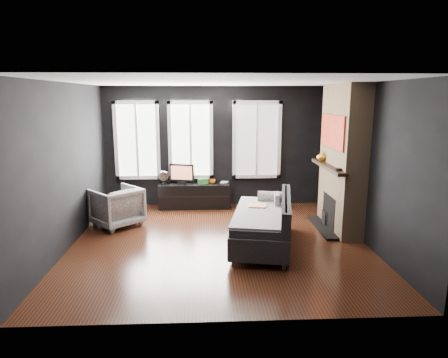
{
  "coord_description": "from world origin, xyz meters",
  "views": [
    {
      "loc": [
        -0.23,
        -6.54,
        2.48
      ],
      "look_at": [
        0.1,
        0.3,
        1.05
      ],
      "focal_mm": 32.0,
      "sensor_mm": 36.0,
      "label": 1
    }
  ],
  "objects_px": {
    "mug": "(212,181)",
    "book": "(221,178)",
    "monitor": "(182,173)",
    "mantel_vase": "(322,156)",
    "media_console": "(195,195)",
    "armchair": "(116,205)",
    "sofa": "(262,221)"
  },
  "relations": [
    {
      "from": "sofa",
      "to": "armchair",
      "type": "relative_size",
      "value": 2.41
    },
    {
      "from": "monitor",
      "to": "book",
      "type": "bearing_deg",
      "value": 20.69
    },
    {
      "from": "sofa",
      "to": "monitor",
      "type": "relative_size",
      "value": 3.55
    },
    {
      "from": "media_console",
      "to": "mantel_vase",
      "type": "height_order",
      "value": "mantel_vase"
    },
    {
      "from": "sofa",
      "to": "media_console",
      "type": "distance_m",
      "value": 2.72
    },
    {
      "from": "mantel_vase",
      "to": "monitor",
      "type": "bearing_deg",
      "value": 157.11
    },
    {
      "from": "armchair",
      "to": "monitor",
      "type": "xyz_separation_m",
      "value": [
        1.2,
        1.25,
        0.39
      ]
    },
    {
      "from": "sofa",
      "to": "mantel_vase",
      "type": "relative_size",
      "value": 9.46
    },
    {
      "from": "media_console",
      "to": "mantel_vase",
      "type": "xyz_separation_m",
      "value": [
        2.52,
        -1.19,
        1.06
      ]
    },
    {
      "from": "monitor",
      "to": "mug",
      "type": "height_order",
      "value": "monitor"
    },
    {
      "from": "monitor",
      "to": "mantel_vase",
      "type": "bearing_deg",
      "value": -7.86
    },
    {
      "from": "armchair",
      "to": "book",
      "type": "relative_size",
      "value": 3.84
    },
    {
      "from": "sofa",
      "to": "book",
      "type": "bearing_deg",
      "value": 114.5
    },
    {
      "from": "sofa",
      "to": "media_console",
      "type": "xyz_separation_m",
      "value": [
        -1.19,
        2.44,
        -0.16
      ]
    },
    {
      "from": "media_console",
      "to": "monitor",
      "type": "relative_size",
      "value": 2.82
    },
    {
      "from": "monitor",
      "to": "mug",
      "type": "distance_m",
      "value": 0.71
    },
    {
      "from": "sofa",
      "to": "book",
      "type": "distance_m",
      "value": 2.6
    },
    {
      "from": "mantel_vase",
      "to": "armchair",
      "type": "bearing_deg",
      "value": -179.09
    },
    {
      "from": "sofa",
      "to": "armchair",
      "type": "bearing_deg",
      "value": 167.29
    },
    {
      "from": "sofa",
      "to": "mantel_vase",
      "type": "distance_m",
      "value": 2.03
    },
    {
      "from": "armchair",
      "to": "media_console",
      "type": "distance_m",
      "value": 1.94
    },
    {
      "from": "media_console",
      "to": "book",
      "type": "distance_m",
      "value": 0.72
    },
    {
      "from": "mug",
      "to": "book",
      "type": "height_order",
      "value": "book"
    },
    {
      "from": "monitor",
      "to": "armchair",
      "type": "bearing_deg",
      "value": -118.87
    },
    {
      "from": "media_console",
      "to": "monitor",
      "type": "distance_m",
      "value": 0.6
    },
    {
      "from": "book",
      "to": "mantel_vase",
      "type": "distance_m",
      "value": 2.4
    },
    {
      "from": "mug",
      "to": "sofa",
      "type": "bearing_deg",
      "value": -71.68
    },
    {
      "from": "media_console",
      "to": "armchair",
      "type": "bearing_deg",
      "value": -139.85
    },
    {
      "from": "monitor",
      "to": "mantel_vase",
      "type": "distance_m",
      "value": 3.09
    },
    {
      "from": "media_console",
      "to": "mug",
      "type": "relative_size",
      "value": 11.93
    },
    {
      "from": "armchair",
      "to": "mug",
      "type": "relative_size",
      "value": 6.24
    },
    {
      "from": "media_console",
      "to": "mug",
      "type": "height_order",
      "value": "mug"
    }
  ]
}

